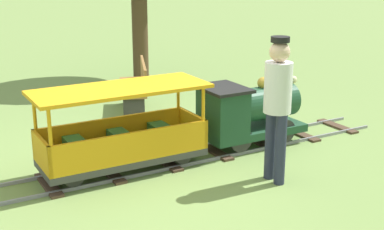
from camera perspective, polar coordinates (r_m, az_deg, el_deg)
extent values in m
plane|color=#75934C|center=(6.51, -3.60, -5.22)|extent=(60.00, 60.00, 0.00)
cube|color=gray|center=(6.90, -1.17, -3.76)|extent=(0.02, 5.70, 0.04)
cube|color=gray|center=(6.51, 0.85, -5.03)|extent=(0.02, 5.70, 0.04)
cube|color=#4C3828|center=(6.09, -15.06, -7.23)|extent=(0.72, 0.14, 0.03)
cube|color=#4C3828|center=(6.28, -8.76, -6.09)|extent=(0.72, 0.14, 0.03)
cube|color=#4C3828|center=(6.54, -2.91, -4.97)|extent=(0.72, 0.14, 0.03)
cube|color=#4C3828|center=(6.87, 2.41, -3.89)|extent=(0.72, 0.14, 0.03)
cube|color=#4C3828|center=(7.25, 7.20, -2.89)|extent=(0.72, 0.14, 0.03)
cube|color=#4C3828|center=(7.68, 11.47, -1.98)|extent=(0.72, 0.14, 0.03)
cube|color=#4C3828|center=(8.15, 15.27, -1.17)|extent=(0.72, 0.14, 0.03)
cube|color=#1E472D|center=(7.12, 6.48, -1.58)|extent=(0.60, 1.40, 0.10)
cylinder|color=#1E472D|center=(7.14, 7.88, 1.35)|extent=(0.44, 0.85, 0.44)
cylinder|color=#B7932D|center=(7.40, 10.50, 1.76)|extent=(0.37, 0.02, 0.37)
cylinder|color=#1E472D|center=(7.24, 9.86, 4.18)|extent=(0.12, 0.12, 0.22)
sphere|color=#B7932D|center=(7.04, 7.64, 3.41)|extent=(0.16, 0.16, 0.16)
cube|color=#1E472D|center=(6.77, 3.31, 0.41)|extent=(0.60, 0.45, 0.55)
cube|color=black|center=(6.69, 3.35, 2.84)|extent=(0.68, 0.53, 0.04)
sphere|color=#F2EAB2|center=(7.36, 10.78, 3.75)|extent=(0.10, 0.10, 0.10)
cylinder|color=#2D2D2D|center=(7.51, 7.58, -0.74)|extent=(0.05, 0.32, 0.32)
cylinder|color=#2D2D2D|center=(7.15, 9.88, -1.73)|extent=(0.05, 0.32, 0.32)
cylinder|color=#2D2D2D|center=(7.12, 3.07, -1.57)|extent=(0.05, 0.32, 0.32)
cylinder|color=#2D2D2D|center=(6.75, 5.26, -2.67)|extent=(0.05, 0.32, 0.32)
cube|color=#3F3F3F|center=(6.28, -7.38, -4.43)|extent=(0.68, 1.90, 0.08)
cube|color=orange|center=(6.49, -8.53, -1.76)|extent=(0.04, 1.90, 0.35)
cube|color=orange|center=(5.93, -6.27, -3.46)|extent=(0.04, 1.90, 0.35)
cube|color=orange|center=(6.59, 0.04, -1.29)|extent=(0.68, 0.04, 0.35)
cube|color=orange|center=(5.94, -15.78, -3.95)|extent=(0.68, 0.04, 0.35)
cylinder|color=orange|center=(6.78, -1.48, 0.98)|extent=(0.04, 0.04, 0.75)
cylinder|color=orange|center=(6.26, 1.20, -0.34)|extent=(0.04, 0.04, 0.75)
cylinder|color=orange|center=(6.17, -16.37, -1.27)|extent=(0.04, 0.04, 0.75)
cylinder|color=orange|center=(5.60, -14.86, -2.97)|extent=(0.04, 0.04, 0.75)
cube|color=orange|center=(6.04, -7.66, 2.77)|extent=(0.78, 2.00, 0.04)
cube|color=#2D6B33|center=(6.06, -12.11, -3.85)|extent=(0.52, 0.20, 0.24)
cube|color=#2D6B33|center=(6.22, -7.44, -3.05)|extent=(0.52, 0.20, 0.24)
cube|color=#2D6B33|center=(6.43, -3.04, -2.29)|extent=(0.52, 0.20, 0.24)
cylinder|color=#262626|center=(6.75, -2.93, -2.98)|extent=(0.04, 0.24, 0.24)
cylinder|color=#262626|center=(6.35, -0.97, -4.24)|extent=(0.04, 0.24, 0.24)
cylinder|color=#262626|center=(6.30, -13.83, -4.90)|extent=(0.04, 0.24, 0.24)
cylinder|color=#262626|center=(5.87, -12.51, -6.42)|extent=(0.04, 0.24, 0.24)
cylinder|color=#282D47|center=(6.02, 8.36, -3.16)|extent=(0.12, 0.12, 0.80)
cylinder|color=#282D47|center=(5.89, 9.43, -3.66)|extent=(0.12, 0.12, 0.80)
cylinder|color=white|center=(5.76, 9.19, 2.92)|extent=(0.30, 0.30, 0.55)
sphere|color=beige|center=(5.69, 9.36, 6.69)|extent=(0.22, 0.22, 0.22)
cylinder|color=black|center=(5.67, 9.43, 7.98)|extent=(0.20, 0.20, 0.06)
cube|color=olive|center=(8.56, -6.37, 2.97)|extent=(1.36, 0.86, 0.06)
cube|color=olive|center=(8.52, -5.20, 4.32)|extent=(1.22, 0.52, 0.40)
cube|color=#333333|center=(8.06, -6.22, 0.58)|extent=(0.19, 0.33, 0.42)
cube|color=#333333|center=(9.16, -6.43, 2.52)|extent=(0.19, 0.33, 0.42)
cylinder|color=#4C3823|center=(10.89, -5.59, 9.31)|extent=(0.32, 0.32, 2.11)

